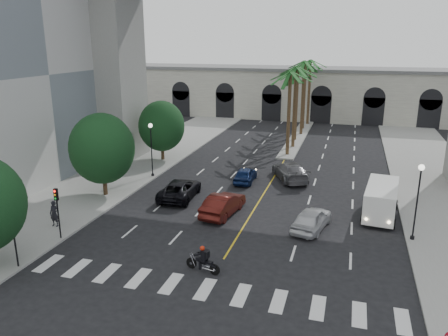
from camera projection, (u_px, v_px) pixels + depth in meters
ground at (214, 275)px, 24.99m from camera, size 140.00×140.00×0.00m
sidewalk_left at (115, 176)px, 42.84m from camera, size 8.00×100.00×0.15m
median at (298, 137)px, 59.92m from camera, size 2.00×24.00×0.20m
pier_building at (312, 93)px, 74.38m from camera, size 71.00×10.50×8.50m
palm_a at (290, 76)px, 48.17m from camera, size 3.20×3.20×10.30m
palm_b at (296, 71)px, 51.75m from camera, size 3.20×3.20×10.60m
palm_c at (298, 73)px, 55.64m from camera, size 3.20×3.20×10.10m
palm_d at (304, 65)px, 59.02m from camera, size 3.20×3.20×10.90m
palm_e at (306, 67)px, 62.89m from camera, size 3.20×3.20×10.40m
palm_f at (311, 64)px, 66.41m from camera, size 3.20×3.20×10.70m
street_tree_mid at (102, 149)px, 36.53m from camera, size 5.44×5.44×7.21m
street_tree_far at (162, 126)px, 47.66m from camera, size 5.04×5.04×6.68m
lamp_post_left_far at (151, 145)px, 41.89m from camera, size 0.40×0.40×5.35m
lamp_post_right at (418, 196)px, 28.34m from camera, size 0.40×0.40×5.35m
traffic_signal_near at (13, 229)px, 25.05m from camera, size 0.25×0.18×3.65m
traffic_signal_far at (57, 205)px, 28.73m from camera, size 0.25×0.18×3.65m
motorcycle_rider at (204, 260)px, 25.19m from camera, size 2.21×0.74×1.62m
car_a at (312, 219)px, 30.89m from camera, size 2.86×4.96×1.59m
car_b at (223, 204)px, 33.47m from camera, size 2.45×5.29×1.68m
car_c at (180, 189)px, 37.02m from camera, size 2.95×5.78×1.56m
car_d at (290, 171)px, 41.85m from camera, size 4.65×6.36×1.71m
car_e at (245, 175)px, 41.21m from camera, size 1.81×4.25×1.43m
cargo_van at (381, 199)px, 32.90m from camera, size 2.88×6.05×2.49m
pedestrian_a at (54, 214)px, 30.99m from camera, size 0.70×0.46×1.89m
pedestrian_b at (9, 205)px, 32.85m from camera, size 0.85×0.68×1.65m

